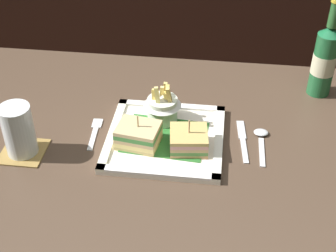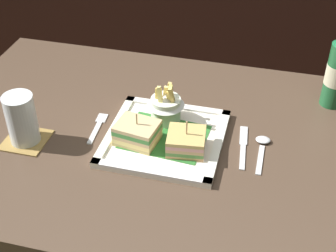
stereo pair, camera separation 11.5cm
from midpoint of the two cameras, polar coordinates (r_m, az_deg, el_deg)
The scene contains 10 objects.
dining_table at distance 1.29m, azimuth 2.90°, elevation -7.22°, with size 1.20×0.76×0.78m.
square_plate at distance 1.17m, azimuth 2.47°, elevation -1.53°, with size 0.27×0.27×0.02m.
sandwich_half_left at distance 1.14m, azimuth -0.69°, elevation -0.90°, with size 0.10×0.09×0.08m.
sandwich_half_right at distance 1.12m, azimuth 5.06°, elevation -1.92°, with size 0.09×0.09×0.08m.
fries_cup at distance 1.19m, azimuth 2.50°, elevation 2.33°, with size 0.09×0.09×0.11m.
drink_coaster at distance 1.20m, azimuth -13.47°, elevation -1.70°, with size 0.10×0.10×0.00m, color olive.
water_glass at distance 1.17m, azimuth -13.86°, elevation 0.46°, with size 0.07×0.07×0.12m.
fork at distance 1.22m, azimuth -5.45°, elevation -0.12°, with size 0.03×0.12×0.00m.
knife at distance 1.18m, azimuth 11.46°, elevation -2.29°, with size 0.03×0.16×0.00m.
spoon at distance 1.18m, azimuth 13.60°, elevation -2.27°, with size 0.04×0.13×0.01m.
Camera 2 is at (0.22, -0.89, 1.52)m, focal length 52.74 mm.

